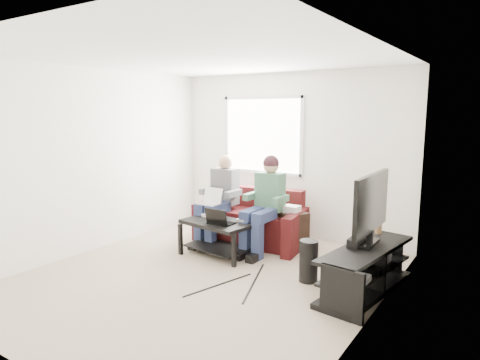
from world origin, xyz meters
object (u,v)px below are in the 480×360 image
object	(u,v)px
sofa	(251,222)
tv_stand	(365,272)
subwoofer	(309,261)
coffee_table	(218,230)
tv	(371,205)
end_table	(291,230)

from	to	relation	value
sofa	tv_stand	xyz separation A→B (m)	(2.05, -0.89, -0.07)
sofa	subwoofer	world-z (taller)	sofa
sofa	coffee_table	distance (m)	0.80
sofa	subwoofer	bearing A→B (deg)	-34.58
tv_stand	coffee_table	bearing A→B (deg)	177.43
tv	subwoofer	distance (m)	0.99
coffee_table	subwoofer	size ratio (longest dim) A/B	2.08
coffee_table	tv_stand	size ratio (longest dim) A/B	0.65
coffee_table	tv	xyz separation A→B (m)	(2.11, 0.01, 0.61)
end_table	tv_stand	bearing A→B (deg)	-32.64
subwoofer	coffee_table	bearing A→B (deg)	173.39
sofa	coffee_table	world-z (taller)	sofa
tv_stand	end_table	xyz separation A→B (m)	(-1.35, 0.87, 0.06)
sofa	tv	xyz separation A→B (m)	(2.05, -0.79, 0.67)
sofa	end_table	bearing A→B (deg)	-2.03
sofa	subwoofer	xyz separation A→B (m)	(1.40, -0.97, -0.05)
tv_stand	tv	distance (m)	0.75
end_table	sofa	bearing A→B (deg)	177.97
tv_stand	subwoofer	bearing A→B (deg)	-173.54
coffee_table	tv_stand	distance (m)	2.11
end_table	coffee_table	bearing A→B (deg)	-134.37
coffee_table	sofa	bearing A→B (deg)	86.05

